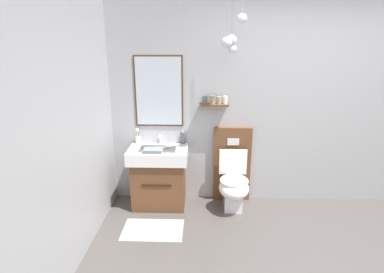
# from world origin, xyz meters

# --- Properties ---
(wall_back) EXTENTS (5.10, 0.59, 2.70)m
(wall_back) POSITION_xyz_m (-0.02, 1.72, 1.35)
(wall_back) COLOR #A8A8AA
(wall_back) RESTS_ON ground
(wall_left) EXTENTS (0.12, 3.57, 2.70)m
(wall_left) POSITION_xyz_m (-2.49, 0.00, 1.35)
(wall_left) COLOR #A8A8AA
(wall_left) RESTS_ON ground
(bath_mat) EXTENTS (0.68, 0.44, 0.01)m
(bath_mat) POSITION_xyz_m (-1.81, 0.85, 0.01)
(bath_mat) COLOR #9E9993
(bath_mat) RESTS_ON ground
(vanity_sink_left) EXTENTS (0.73, 0.51, 0.78)m
(vanity_sink_left) POSITION_xyz_m (-1.81, 1.45, 0.41)
(vanity_sink_left) COLOR brown
(vanity_sink_left) RESTS_ON ground
(tap_on_left_sink) EXTENTS (0.03, 0.13, 0.11)m
(tap_on_left_sink) POSITION_xyz_m (-1.81, 1.64, 0.85)
(tap_on_left_sink) COLOR silver
(tap_on_left_sink) RESTS_ON vanity_sink_left
(toilet) EXTENTS (0.48, 0.62, 1.00)m
(toilet) POSITION_xyz_m (-0.87, 1.47, 0.38)
(toilet) COLOR brown
(toilet) RESTS_ON ground
(toothbrush_cup) EXTENTS (0.07, 0.07, 0.21)m
(toothbrush_cup) POSITION_xyz_m (-2.09, 1.63, 0.83)
(toothbrush_cup) COLOR silver
(toothbrush_cup) RESTS_ON vanity_sink_left
(soap_dispenser) EXTENTS (0.06, 0.06, 0.19)m
(soap_dispenser) POSITION_xyz_m (-1.51, 1.64, 0.86)
(soap_dispenser) COLOR #4C4C51
(soap_dispenser) RESTS_ON vanity_sink_left
(folded_hand_towel) EXTENTS (0.22, 0.16, 0.04)m
(folded_hand_towel) POSITION_xyz_m (-1.85, 1.30, 0.80)
(folded_hand_towel) COLOR gray
(folded_hand_towel) RESTS_ON vanity_sink_left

